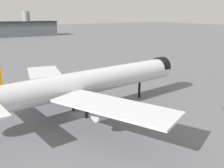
{
  "coord_description": "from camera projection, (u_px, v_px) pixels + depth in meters",
  "views": [
    {
      "loc": [
        -23.64,
        -49.16,
        22.78
      ],
      "look_at": [
        9.97,
        1.33,
        5.58
      ],
      "focal_mm": 40.32,
      "sensor_mm": 36.0,
      "label": 1
    }
  ],
  "objects": [
    {
      "name": "traffic_cone_near_nose",
      "position": [
        114.0,
        78.0,
        90.66
      ],
      "size": [
        0.48,
        0.48,
        0.6
      ],
      "primitive_type": "cone",
      "color": "#F2600C",
      "rests_on": "ground"
    },
    {
      "name": "airliner_near_gate",
      "position": [
        87.0,
        83.0,
        58.17
      ],
      "size": [
        59.27,
        53.93,
        16.2
      ],
      "rotation": [
        0.0,
        0.0,
        0.08
      ],
      "color": "silver",
      "rests_on": "ground"
    },
    {
      "name": "ground",
      "position": [
        79.0,
        115.0,
        58.19
      ],
      "size": [
        900.0,
        900.0,
        0.0
      ],
      "primitive_type": "plane",
      "color": "slate"
    }
  ]
}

